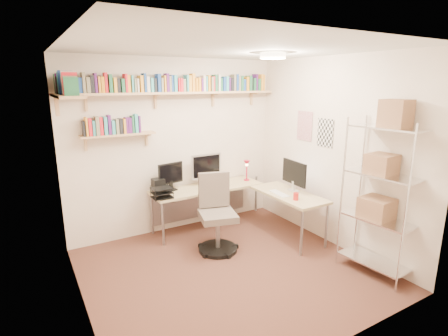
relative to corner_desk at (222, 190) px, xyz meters
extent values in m
plane|color=#49291F|center=(-0.47, -1.00, -0.64)|extent=(3.20, 3.20, 0.00)
cube|color=beige|center=(-0.47, 0.50, 0.61)|extent=(3.20, 0.04, 2.50)
cube|color=beige|center=(-2.07, -1.00, 0.61)|extent=(0.04, 3.00, 2.50)
cube|color=beige|center=(1.13, -1.00, 0.61)|extent=(0.04, 3.00, 2.50)
cube|color=beige|center=(-0.47, -2.50, 0.61)|extent=(3.20, 0.04, 2.50)
cube|color=silver|center=(-0.47, -1.00, 1.86)|extent=(3.20, 3.00, 0.04)
cube|color=silver|center=(1.12, -0.45, 0.91)|extent=(0.01, 0.30, 0.42)
cube|color=silver|center=(1.12, -0.85, 0.86)|extent=(0.01, 0.28, 0.38)
cylinder|color=#FFEAC6|center=(0.23, -0.80, 1.82)|extent=(0.30, 0.30, 0.06)
cube|color=tan|center=(-0.47, 0.38, 1.38)|extent=(3.05, 0.25, 0.03)
cube|color=tan|center=(-1.95, -0.05, 1.38)|extent=(0.25, 1.00, 0.03)
cube|color=tan|center=(-1.32, 0.40, 0.86)|extent=(0.95, 0.20, 0.02)
cube|color=tan|center=(-1.67, 0.44, 1.31)|extent=(0.03, 0.20, 0.20)
cube|color=tan|center=(-0.77, 0.44, 1.31)|extent=(0.03, 0.20, 0.20)
cube|color=tan|center=(0.13, 0.44, 1.31)|extent=(0.03, 0.20, 0.20)
cube|color=tan|center=(0.83, 0.44, 1.31)|extent=(0.03, 0.20, 0.20)
cube|color=black|center=(-1.94, 0.38, 1.49)|extent=(0.03, 0.14, 0.20)
cube|color=orange|center=(-1.91, 0.38, 1.50)|extent=(0.02, 0.13, 0.21)
cube|color=#21633F|center=(-1.87, 0.38, 1.50)|extent=(0.04, 0.14, 0.21)
cube|color=red|center=(-1.82, 0.38, 1.48)|extent=(0.03, 0.12, 0.18)
cube|color=red|center=(-1.78, 0.38, 1.49)|extent=(0.03, 0.14, 0.19)
cube|color=#1C4191|center=(-1.74, 0.38, 1.48)|extent=(0.04, 0.12, 0.18)
cube|color=gray|center=(-1.70, 0.38, 1.51)|extent=(0.03, 0.15, 0.24)
cube|color=gray|center=(-1.65, 0.38, 1.49)|extent=(0.04, 0.14, 0.19)
cube|color=black|center=(-1.60, 0.38, 1.50)|extent=(0.04, 0.13, 0.21)
cube|color=#501A63|center=(-1.56, 0.38, 1.51)|extent=(0.03, 0.12, 0.23)
cube|color=orange|center=(-1.52, 0.38, 1.49)|extent=(0.03, 0.13, 0.19)
cube|color=orange|center=(-1.48, 0.38, 1.49)|extent=(0.04, 0.14, 0.19)
cube|color=red|center=(-1.44, 0.38, 1.51)|extent=(0.03, 0.11, 0.24)
cube|color=#21633F|center=(-1.39, 0.38, 1.50)|extent=(0.04, 0.15, 0.22)
cube|color=orange|center=(-1.33, 0.38, 1.48)|extent=(0.04, 0.15, 0.18)
cube|color=black|center=(-1.29, 0.38, 1.48)|extent=(0.04, 0.12, 0.18)
cube|color=#21633F|center=(-1.24, 0.38, 1.48)|extent=(0.04, 0.14, 0.17)
cube|color=red|center=(-1.20, 0.38, 1.51)|extent=(0.03, 0.15, 0.23)
cube|color=orange|center=(-1.16, 0.38, 1.50)|extent=(0.04, 0.11, 0.22)
cube|color=teal|center=(-1.12, 0.38, 1.50)|extent=(0.02, 0.15, 0.21)
cube|color=gray|center=(-1.08, 0.38, 1.48)|extent=(0.03, 0.12, 0.17)
cube|color=beige|center=(-1.04, 0.38, 1.48)|extent=(0.02, 0.11, 0.17)
cube|color=orange|center=(-1.00, 0.38, 1.50)|extent=(0.04, 0.15, 0.21)
cube|color=#1C4191|center=(-0.95, 0.38, 1.51)|extent=(0.03, 0.14, 0.24)
cube|color=beige|center=(-0.91, 0.38, 1.49)|extent=(0.04, 0.11, 0.20)
cube|color=teal|center=(-0.86, 0.38, 1.48)|extent=(0.04, 0.14, 0.18)
cube|color=black|center=(-0.81, 0.38, 1.48)|extent=(0.04, 0.12, 0.18)
cube|color=#1C4191|center=(-0.76, 0.38, 1.51)|extent=(0.04, 0.13, 0.24)
cube|color=gray|center=(-0.72, 0.38, 1.48)|extent=(0.03, 0.15, 0.18)
cube|color=orange|center=(-0.68, 0.38, 1.50)|extent=(0.02, 0.15, 0.21)
cube|color=#501A63|center=(-0.64, 0.38, 1.51)|extent=(0.04, 0.12, 0.24)
cube|color=gray|center=(-0.60, 0.38, 1.50)|extent=(0.03, 0.11, 0.21)
cube|color=#1C4191|center=(-0.57, 0.38, 1.50)|extent=(0.02, 0.11, 0.22)
cube|color=teal|center=(-0.53, 0.38, 1.50)|extent=(0.04, 0.13, 0.22)
cube|color=red|center=(-0.48, 0.38, 1.48)|extent=(0.02, 0.14, 0.18)
cube|color=red|center=(-0.44, 0.38, 1.48)|extent=(0.04, 0.14, 0.18)
cube|color=gray|center=(-0.40, 0.38, 1.48)|extent=(0.04, 0.12, 0.17)
cube|color=teal|center=(-0.35, 0.38, 1.51)|extent=(0.02, 0.13, 0.23)
cube|color=orange|center=(-0.31, 0.38, 1.50)|extent=(0.04, 0.12, 0.22)
cube|color=orange|center=(-0.25, 0.38, 1.51)|extent=(0.04, 0.11, 0.24)
cube|color=orange|center=(-0.21, 0.38, 1.48)|extent=(0.03, 0.15, 0.18)
cube|color=orange|center=(-0.17, 0.38, 1.49)|extent=(0.04, 0.12, 0.19)
cube|color=#501A63|center=(-0.13, 0.38, 1.48)|extent=(0.03, 0.13, 0.18)
cube|color=beige|center=(-0.09, 0.38, 1.50)|extent=(0.04, 0.12, 0.22)
cube|color=teal|center=(-0.05, 0.38, 1.50)|extent=(0.02, 0.13, 0.21)
cube|color=orange|center=(-0.01, 0.38, 1.50)|extent=(0.03, 0.12, 0.22)
cube|color=gray|center=(0.03, 0.38, 1.49)|extent=(0.03, 0.15, 0.20)
cube|color=red|center=(0.06, 0.38, 1.50)|extent=(0.02, 0.13, 0.21)
cube|color=#21633F|center=(0.10, 0.38, 1.51)|extent=(0.04, 0.13, 0.23)
cube|color=beige|center=(0.15, 0.38, 1.51)|extent=(0.03, 0.15, 0.24)
cube|color=#21633F|center=(0.19, 0.38, 1.49)|extent=(0.04, 0.12, 0.19)
cube|color=#1C4191|center=(0.23, 0.38, 1.49)|extent=(0.04, 0.14, 0.20)
cube|color=teal|center=(0.28, 0.38, 1.50)|extent=(0.04, 0.14, 0.21)
cube|color=#501A63|center=(0.33, 0.38, 1.49)|extent=(0.02, 0.13, 0.20)
cube|color=black|center=(0.37, 0.38, 1.49)|extent=(0.04, 0.14, 0.19)
cube|color=gray|center=(0.42, 0.38, 1.51)|extent=(0.04, 0.11, 0.24)
cube|color=#1C4191|center=(0.46, 0.38, 1.51)|extent=(0.03, 0.13, 0.24)
cube|color=gray|center=(0.50, 0.38, 1.50)|extent=(0.03, 0.12, 0.22)
cube|color=#21633F|center=(0.54, 0.38, 1.50)|extent=(0.04, 0.14, 0.22)
cube|color=#1C4191|center=(0.59, 0.38, 1.48)|extent=(0.04, 0.12, 0.17)
cube|color=orange|center=(0.64, 0.38, 1.50)|extent=(0.04, 0.14, 0.21)
cube|color=#21633F|center=(0.70, 0.38, 1.50)|extent=(0.04, 0.14, 0.22)
cube|color=black|center=(0.74, 0.38, 1.49)|extent=(0.03, 0.11, 0.19)
cube|color=#21633F|center=(0.77, 0.38, 1.49)|extent=(0.04, 0.14, 0.19)
cube|color=#501A63|center=(0.82, 0.38, 1.52)|extent=(0.03, 0.12, 0.25)
cube|color=#21633F|center=(0.86, 0.38, 1.48)|extent=(0.04, 0.14, 0.18)
cube|color=orange|center=(0.91, 0.38, 1.52)|extent=(0.04, 0.15, 0.25)
cube|color=orange|center=(0.95, 0.38, 1.51)|extent=(0.02, 0.13, 0.24)
cube|color=#21633F|center=(-1.95, -0.49, 1.48)|extent=(0.13, 0.02, 0.17)
cube|color=gray|center=(-1.95, -0.46, 1.49)|extent=(0.13, 0.02, 0.19)
cube|color=red|center=(-1.95, -0.42, 1.50)|extent=(0.14, 0.04, 0.22)
cube|color=beige|center=(-1.95, -0.37, 1.51)|extent=(0.14, 0.03, 0.24)
cube|color=#501A63|center=(-1.95, -0.33, 1.49)|extent=(0.12, 0.04, 0.20)
cube|color=gray|center=(-1.95, -0.28, 1.49)|extent=(0.12, 0.03, 0.19)
cube|color=gray|center=(-1.95, -0.24, 1.48)|extent=(0.12, 0.03, 0.18)
cube|color=teal|center=(-1.95, -0.20, 1.50)|extent=(0.11, 0.04, 0.22)
cube|color=#1C4191|center=(-1.95, -0.15, 1.51)|extent=(0.13, 0.03, 0.23)
cube|color=#1C4191|center=(-1.95, -0.12, 1.52)|extent=(0.14, 0.02, 0.25)
cube|color=teal|center=(-1.95, -0.09, 1.51)|extent=(0.13, 0.04, 0.24)
cube|color=teal|center=(-1.95, -0.04, 1.51)|extent=(0.15, 0.04, 0.24)
cube|color=red|center=(-1.95, 0.01, 1.49)|extent=(0.14, 0.03, 0.20)
cube|color=orange|center=(-1.95, 0.05, 1.50)|extent=(0.13, 0.04, 0.22)
cube|color=#1C4191|center=(-1.95, 0.09, 1.50)|extent=(0.11, 0.02, 0.21)
cube|color=orange|center=(-1.95, 0.12, 1.51)|extent=(0.12, 0.03, 0.23)
cube|color=black|center=(-1.95, 0.16, 1.49)|extent=(0.14, 0.04, 0.19)
cube|color=#501A63|center=(-1.95, 0.20, 1.50)|extent=(0.14, 0.02, 0.22)
cube|color=beige|center=(-1.95, 0.24, 1.49)|extent=(0.15, 0.04, 0.20)
cube|color=beige|center=(-1.95, 0.29, 1.50)|extent=(0.11, 0.04, 0.22)
cube|color=#21633F|center=(-1.95, 0.33, 1.50)|extent=(0.15, 0.03, 0.22)
cube|color=orange|center=(-1.95, 0.37, 1.49)|extent=(0.14, 0.03, 0.19)
cube|color=black|center=(-1.74, 0.40, 0.96)|extent=(0.02, 0.12, 0.19)
cube|color=orange|center=(-1.71, 0.40, 0.99)|extent=(0.02, 0.14, 0.23)
cube|color=red|center=(-1.67, 0.40, 0.98)|extent=(0.04, 0.14, 0.22)
cube|color=teal|center=(-1.62, 0.40, 0.96)|extent=(0.03, 0.11, 0.19)
cube|color=gray|center=(-1.58, 0.40, 0.99)|extent=(0.04, 0.14, 0.24)
cube|color=red|center=(-1.53, 0.40, 0.98)|extent=(0.04, 0.12, 0.22)
cube|color=teal|center=(-1.48, 0.40, 0.98)|extent=(0.04, 0.14, 0.23)
cube|color=#501A63|center=(-1.43, 0.40, 0.99)|extent=(0.04, 0.11, 0.25)
cube|color=teal|center=(-1.39, 0.40, 0.96)|extent=(0.04, 0.12, 0.17)
cube|color=gray|center=(-1.34, 0.40, 0.97)|extent=(0.04, 0.15, 0.19)
cube|color=black|center=(-1.29, 0.40, 0.97)|extent=(0.04, 0.14, 0.19)
cube|color=orange|center=(-1.25, 0.40, 0.96)|extent=(0.03, 0.14, 0.19)
cube|color=#501A63|center=(-1.21, 0.40, 0.97)|extent=(0.03, 0.12, 0.20)
cube|color=#501A63|center=(-1.17, 0.40, 0.97)|extent=(0.04, 0.13, 0.20)
cube|color=#21633F|center=(-1.13, 0.40, 0.98)|extent=(0.03, 0.12, 0.22)
cube|color=teal|center=(-1.09, 0.40, 0.99)|extent=(0.04, 0.11, 0.24)
cube|color=#501A63|center=(-1.05, 0.40, 0.98)|extent=(0.02, 0.12, 0.22)
cube|color=tan|center=(-0.12, 0.22, -0.01)|extent=(1.67, 0.53, 0.04)
cube|color=tan|center=(0.71, -0.63, -0.01)|extent=(0.53, 1.14, 0.04)
cylinder|color=gray|center=(-0.91, 0.00, -0.33)|extent=(0.04, 0.04, 0.62)
cylinder|color=gray|center=(-0.91, 0.44, -0.33)|extent=(0.04, 0.04, 0.62)
cylinder|color=gray|center=(0.93, 0.44, -0.33)|extent=(0.04, 0.04, 0.62)
cylinder|color=gray|center=(0.49, -1.16, -0.33)|extent=(0.04, 0.04, 0.62)
cylinder|color=gray|center=(0.93, -1.16, -0.33)|extent=(0.04, 0.04, 0.62)
cube|color=gray|center=(-0.12, 0.45, -0.29)|extent=(1.58, 0.02, 0.48)
cube|color=silver|center=(-0.08, 0.33, 0.30)|extent=(0.48, 0.03, 0.37)
cube|color=black|center=(-0.08, 0.31, 0.30)|extent=(0.44, 0.00, 0.32)
cube|color=black|center=(-0.65, 0.33, 0.26)|extent=(0.39, 0.03, 0.30)
cube|color=black|center=(0.84, -0.59, 0.28)|extent=(0.03, 0.51, 0.33)
cube|color=white|center=(0.82, -0.59, 0.28)|extent=(0.00, 0.46, 0.29)
cube|color=white|center=(-0.08, 0.06, 0.02)|extent=(0.37, 0.11, 0.01)
cube|color=white|center=(0.58, -0.59, 0.02)|extent=(0.11, 0.35, 0.01)
cylinder|color=#AF0F2B|center=(0.58, 0.22, 0.02)|extent=(0.09, 0.09, 0.02)
cylinder|color=#AF0F2B|center=(0.58, 0.22, 0.15)|extent=(0.02, 0.02, 0.25)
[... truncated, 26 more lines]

